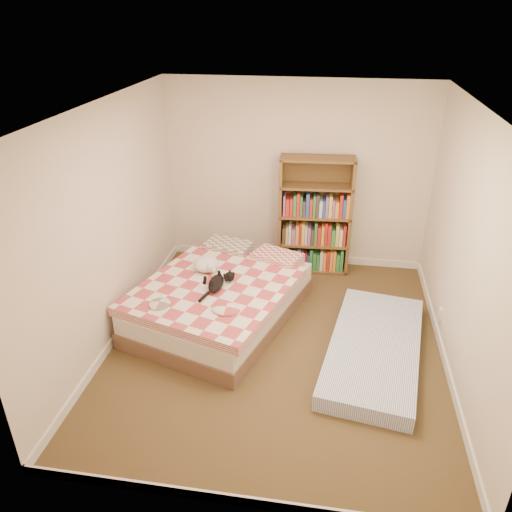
# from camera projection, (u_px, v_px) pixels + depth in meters

# --- Properties ---
(room) EXTENTS (3.51, 4.01, 2.51)m
(room) POSITION_uv_depth(u_px,v_px,m) (279.00, 244.00, 4.88)
(room) COLOR #4D3C21
(room) RESTS_ON ground
(bed) EXTENTS (2.02, 2.43, 0.56)m
(bed) POSITION_uv_depth(u_px,v_px,m) (222.00, 297.00, 5.79)
(bed) COLOR brown
(bed) RESTS_ON room
(bookshelf) EXTENTS (0.97, 0.37, 1.58)m
(bookshelf) POSITION_uv_depth(u_px,v_px,m) (314.00, 230.00, 6.70)
(bookshelf) COLOR brown
(bookshelf) RESTS_ON room
(floor_mattress) EXTENTS (1.19, 2.09, 0.18)m
(floor_mattress) POSITION_uv_depth(u_px,v_px,m) (374.00, 349.00, 5.19)
(floor_mattress) COLOR #6F85BA
(floor_mattress) RESTS_ON room
(black_cat) EXTENTS (0.35, 0.60, 0.14)m
(black_cat) POSITION_uv_depth(u_px,v_px,m) (217.00, 282.00, 5.49)
(black_cat) COLOR black
(black_cat) RESTS_ON bed
(white_dog) EXTENTS (0.33, 0.34, 0.16)m
(white_dog) POSITION_uv_depth(u_px,v_px,m) (207.00, 264.00, 5.82)
(white_dog) COLOR silver
(white_dog) RESTS_ON bed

